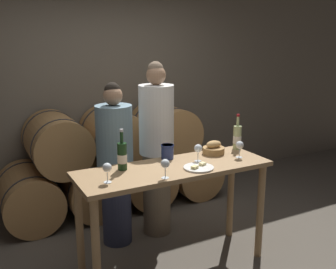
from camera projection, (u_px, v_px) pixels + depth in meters
ground_plane at (174, 265)px, 3.50m from camera, size 10.00×10.00×0.00m
stone_wall_back at (97, 69)px, 4.80m from camera, size 10.00×0.12×3.20m
barrel_stack at (115, 162)px, 4.60m from camera, size 2.60×0.82×1.19m
tasting_table at (174, 183)px, 3.31m from camera, size 1.66×0.56×0.93m
person_left at (115, 165)px, 3.73m from camera, size 0.34×0.34×1.58m
person_right at (157, 149)px, 3.90m from camera, size 0.34×0.34×1.76m
wine_bottle_red at (122, 156)px, 3.17m from camera, size 0.08×0.08×0.34m
wine_bottle_white at (237, 137)px, 3.75m from camera, size 0.08×0.08×0.34m
blue_crock at (167, 151)px, 3.46m from camera, size 0.12×0.12×0.13m
bread_basket at (214, 149)px, 3.61m from camera, size 0.20×0.20×0.13m
cheese_plate at (199, 167)px, 3.22m from camera, size 0.25×0.25×0.04m
wine_glass_far_left at (107, 168)px, 2.89m from camera, size 0.07×0.07×0.15m
wine_glass_left at (165, 164)px, 2.98m from camera, size 0.07×0.07×0.15m
wine_glass_center at (198, 149)px, 3.38m from camera, size 0.07×0.07×0.15m
wine_glass_right at (240, 145)px, 3.49m from camera, size 0.07×0.07×0.15m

